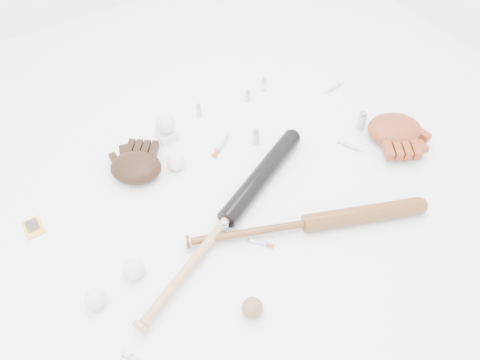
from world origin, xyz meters
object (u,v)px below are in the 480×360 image
pedestal (167,135)px  glove_dark (136,167)px  bat_wood (306,223)px  bat_dark (227,218)px

pedestal → glove_dark: bearing=-148.0°
pedestal → bat_wood: bearing=-72.4°
bat_wood → glove_dark: (-0.40, 0.55, 0.01)m
bat_dark → pedestal: (0.01, 0.50, -0.02)m
bat_dark → bat_wood: 0.28m
bat_dark → glove_dark: glove_dark is taller
bat_dark → pedestal: bearing=63.1°
bat_dark → pedestal: 0.50m
bat_wood → glove_dark: bearing=147.4°
bat_dark → glove_dark: bearing=88.9°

